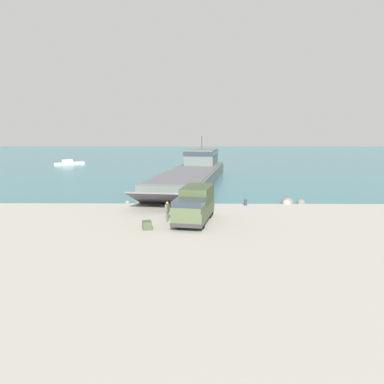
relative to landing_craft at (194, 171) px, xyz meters
The scene contains 12 objects.
ground_plane 24.88m from the landing_craft, 90.86° to the right, with size 240.00×240.00×0.00m, color #9E998E.
water_surface 70.38m from the landing_craft, 90.30° to the left, with size 240.00×180.00×0.01m, color #336B75.
landing_craft is the anchor object (origin of this frame).
military_truck 28.06m from the landing_craft, 89.65° to the right, with size 3.82×7.74×2.96m.
soldier_on_ramp 28.11m from the landing_craft, 94.55° to the right, with size 0.42×0.50×1.77m.
moored_boat_a 43.75m from the landing_craft, 134.84° to the left, with size 6.23×6.49×1.32m.
mooring_bollard 21.36m from the landing_craft, 74.75° to the right, with size 0.36×0.36×0.75m.
cargo_crate 31.08m from the landing_craft, 96.77° to the right, with size 0.68×0.82×0.68m, color #3D4C33.
shoreline_rock_a 22.26m from the landing_craft, 62.55° to the right, with size 1.04×1.04×1.04m, color gray.
shoreline_rock_b 20.69m from the landing_craft, 110.91° to the right, with size 0.52×0.52×0.52m, color gray.
shoreline_rock_c 22.09m from the landing_craft, 61.92° to the right, with size 1.37×1.37×1.37m, color #66605B.
shoreline_rock_d 22.71m from the landing_craft, 58.29° to the right, with size 0.93×0.93×0.93m, color #66605B.
Camera 1 is at (0.68, -35.29, 7.68)m, focal length 35.00 mm.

